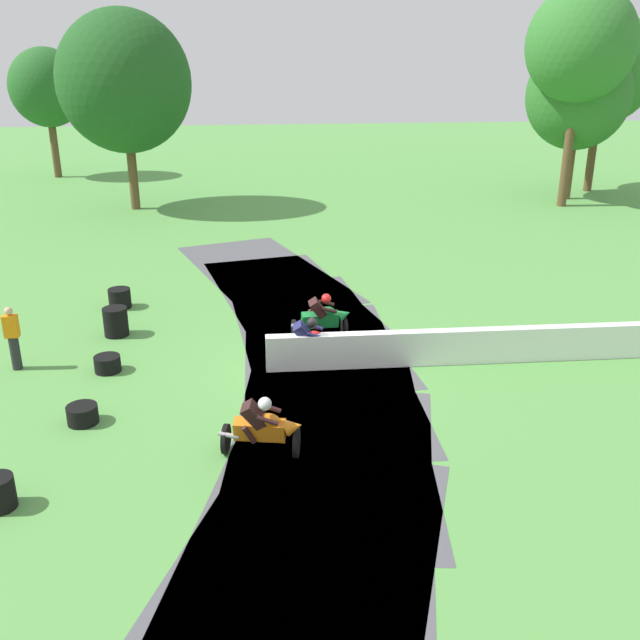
{
  "coord_description": "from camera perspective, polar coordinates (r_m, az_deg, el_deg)",
  "views": [
    {
      "loc": [
        -1.79,
        -16.05,
        7.49
      ],
      "look_at": [
        -0.01,
        1.0,
        0.9
      ],
      "focal_mm": 39.94,
      "sensor_mm": 36.0,
      "label": 1
    }
  ],
  "objects": [
    {
      "name": "tree_mid_rise",
      "position": [
        36.06,
        -15.41,
        17.9
      ],
      "size": [
        6.2,
        6.2,
        9.23
      ],
      "color": "brown",
      "rests_on": "ground"
    },
    {
      "name": "track_marshal",
      "position": [
        18.99,
        -23.39,
        -1.36
      ],
      "size": [
        0.34,
        0.24,
        1.63
      ],
      "color": "#232328",
      "rests_on": "ground"
    },
    {
      "name": "motorcycle_lead_orange",
      "position": [
        13.89,
        -4.55,
        -8.55
      ],
      "size": [
        1.7,
        1.01,
        1.43
      ],
      "color": "black",
      "rests_on": "ground"
    },
    {
      "name": "tree_far_right",
      "position": [
        37.58,
        20.17,
        19.99
      ],
      "size": [
        5.09,
        5.09,
        10.29
      ],
      "color": "brown",
      "rests_on": "ground"
    },
    {
      "name": "tree_distant",
      "position": [
        46.96,
        -21.04,
        16.97
      ],
      "size": [
        4.34,
        4.34,
        7.54
      ],
      "color": "brown",
      "rests_on": "ground"
    },
    {
      "name": "ground_plane",
      "position": [
        17.8,
        0.37,
        -3.85
      ],
      "size": [
        120.0,
        120.0,
        0.0
      ],
      "primitive_type": "plane",
      "color": "#569947"
    },
    {
      "name": "tire_stack_extra_a",
      "position": [
        22.63,
        -15.75,
        1.69
      ],
      "size": [
        0.67,
        0.67,
        0.6
      ],
      "color": "black",
      "rests_on": "ground"
    },
    {
      "name": "motorcycle_chase_red",
      "position": [
        17.69,
        -0.85,
        -1.77
      ],
      "size": [
        1.7,
        0.89,
        1.43
      ],
      "color": "black",
      "rests_on": "ground"
    },
    {
      "name": "tire_stack_far",
      "position": [
        20.43,
        -16.05,
        -0.13
      ],
      "size": [
        0.67,
        0.67,
        0.8
      ],
      "color": "black",
      "rests_on": "ground"
    },
    {
      "name": "tree_far_left",
      "position": [
        42.27,
        21.75,
        18.15
      ],
      "size": [
        5.44,
        5.44,
        9.26
      ],
      "color": "brown",
      "rests_on": "ground"
    },
    {
      "name": "safety_barrier",
      "position": [
        18.99,
        17.67,
        -1.78
      ],
      "size": [
        14.25,
        0.46,
        0.9
      ],
      "primitive_type": "cube",
      "rotation": [
        0.0,
        0.0,
        -1.58
      ],
      "color": "white",
      "rests_on": "ground"
    },
    {
      "name": "tree_behind_barrier",
      "position": [
        39.62,
        19.99,
        16.58
      ],
      "size": [
        5.16,
        5.16,
        7.95
      ],
      "color": "brown",
      "rests_on": "ground"
    },
    {
      "name": "tire_stack_mid_b",
      "position": [
        18.31,
        -16.66,
        -3.38
      ],
      "size": [
        0.64,
        0.64,
        0.4
      ],
      "color": "black",
      "rests_on": "ground"
    },
    {
      "name": "track_asphalt",
      "position": [
        17.75,
        -1.65,
        -3.92
      ],
      "size": [
        7.21,
        26.28,
        0.01
      ],
      "color": "#515156",
      "rests_on": "ground"
    },
    {
      "name": "tire_stack_mid_a",
      "position": [
        16.05,
        -18.5,
        -7.18
      ],
      "size": [
        0.66,
        0.66,
        0.4
      ],
      "color": "black",
      "rests_on": "ground"
    },
    {
      "name": "motorcycle_trailing_green",
      "position": [
        19.25,
        0.23,
        0.21
      ],
      "size": [
        1.68,
        0.84,
        1.43
      ],
      "color": "black",
      "rests_on": "ground"
    }
  ]
}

